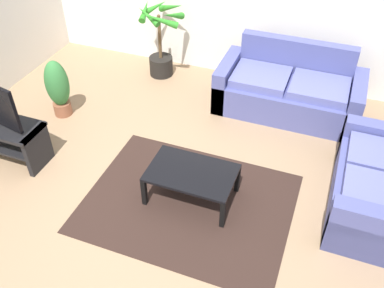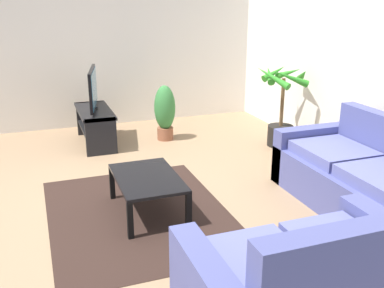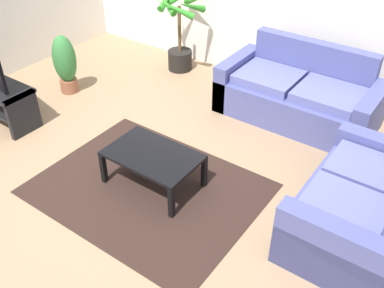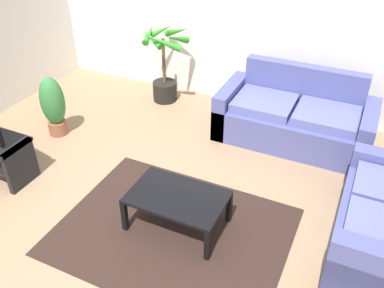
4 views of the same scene
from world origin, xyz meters
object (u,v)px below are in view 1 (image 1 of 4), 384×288
potted_plant_small (58,87)px  couch_main (289,91)px  tv_stand (0,134)px  coffee_table (192,175)px  potted_palm (161,45)px  couch_loveseat (383,189)px

potted_plant_small → couch_main: bearing=22.7°
tv_stand → coffee_table: tv_stand is taller
tv_stand → potted_plant_small: 1.01m
coffee_table → potted_palm: potted_palm is taller
couch_loveseat → potted_palm: (-3.27, 1.75, 0.21)m
coffee_table → potted_palm: bearing=120.9°
tv_stand → potted_palm: (1.00, 2.45, 0.18)m
coffee_table → couch_loveseat: bearing=15.9°
tv_stand → couch_loveseat: bearing=9.3°
couch_main → tv_stand: bearing=-143.9°
couch_loveseat → coffee_table: (-1.90, -0.54, 0.03)m
tv_stand → coffee_table: size_ratio=1.19×
couch_main → potted_plant_small: couch_main is taller
tv_stand → potted_plant_small: size_ratio=1.35×
couch_main → potted_palm: (-2.01, 0.25, 0.21)m
couch_main → couch_loveseat: 1.95m
couch_loveseat → potted_palm: size_ratio=1.30×
couch_main → tv_stand: 3.72m
tv_stand → potted_palm: size_ratio=0.95×
couch_loveseat → tv_stand: (-4.26, -0.70, 0.03)m
couch_loveseat → coffee_table: couch_loveseat is taller
potted_plant_small → tv_stand: bearing=-98.5°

